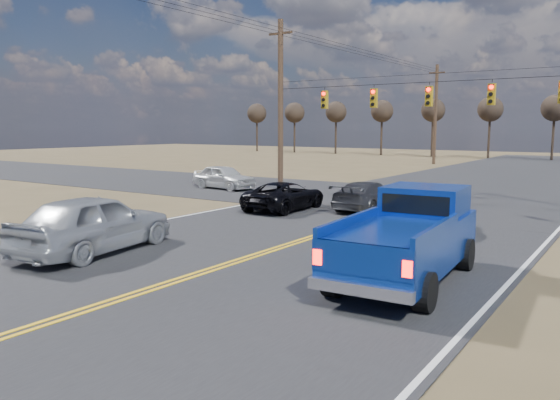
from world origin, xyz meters
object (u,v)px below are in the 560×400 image
Objects in this scene: silver_suv at (94,223)px; dgrey_car_queue at (368,196)px; black_suv at (285,196)px; white_car_queue at (428,214)px; cross_car_west at (224,177)px; pickup_truck at (409,238)px.

dgrey_car_queue is at bearing -112.91° from silver_suv.
black_suv is at bearing 33.47° from dgrey_car_queue.
white_car_queue is (7.20, 8.92, -0.24)m from silver_suv.
white_car_queue is at bearing -137.69° from silver_suv.
white_car_queue is (7.22, -1.48, 0.02)m from black_suv.
cross_car_west is at bearing -24.57° from white_car_queue.
pickup_truck is 6.73m from white_car_queue.
black_suv is 3.77m from dgrey_car_queue.
pickup_truck is 12.00m from black_suv.
pickup_truck is 1.14× the size of silver_suv.
silver_suv reaches higher than black_suv.
silver_suv is 12.86m from dgrey_car_queue.
black_suv is 7.37m from white_car_queue.
cross_car_west reaches higher than black_suv.
silver_suv is at bearing 49.70° from white_car_queue.
pickup_truck reaches higher than silver_suv.
white_car_queue reaches higher than dgrey_car_queue.
black_suv is at bearing -115.22° from cross_car_west.
white_car_queue is at bearing 166.27° from black_suv.
white_car_queue is 5.39m from dgrey_car_queue.
black_suv is 1.02× the size of dgrey_car_queue.
pickup_truck is 21.19m from cross_car_west.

